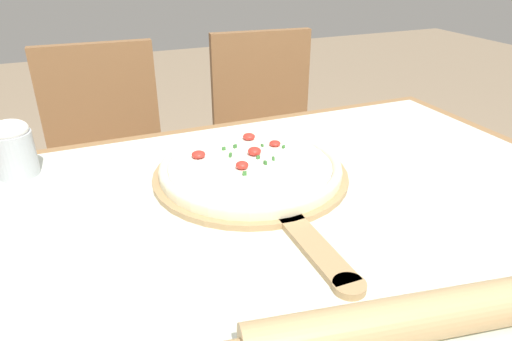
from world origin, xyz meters
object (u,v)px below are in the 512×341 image
(pizza_peel, at_px, (254,179))
(pizza, at_px, (250,167))
(flour_cup, at_px, (13,148))
(chair_right, at_px, (268,137))
(rolling_pin, at_px, (395,322))
(chair_left, at_px, (110,162))

(pizza_peel, distance_m, pizza, 0.03)
(pizza, height_order, flour_cup, flour_cup)
(pizza_peel, relative_size, chair_right, 0.67)
(pizza_peel, xyz_separation_m, rolling_pin, (-0.00, -0.46, 0.02))
(pizza_peel, xyz_separation_m, chair_left, (-0.24, 0.70, -0.23))
(chair_left, bearing_deg, flour_cup, -111.28)
(flour_cup, bearing_deg, rolling_pin, -56.42)
(chair_left, bearing_deg, pizza, -67.74)
(pizza_peel, height_order, flour_cup, flour_cup)
(pizza_peel, height_order, pizza, pizza)
(chair_left, distance_m, chair_right, 0.59)
(pizza_peel, distance_m, chair_left, 0.77)
(chair_left, relative_size, flour_cup, 7.44)
(pizza_peel, bearing_deg, chair_right, 63.86)
(rolling_pin, height_order, chair_right, chair_right)
(pizza_peel, distance_m, chair_right, 0.81)
(rolling_pin, relative_size, flour_cup, 3.87)
(rolling_pin, xyz_separation_m, flour_cup, (-0.45, 0.68, 0.03))
(pizza, relative_size, rolling_pin, 0.81)
(chair_left, height_order, flour_cup, chair_left)
(pizza, height_order, chair_right, chair_right)
(rolling_pin, bearing_deg, pizza, 89.84)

